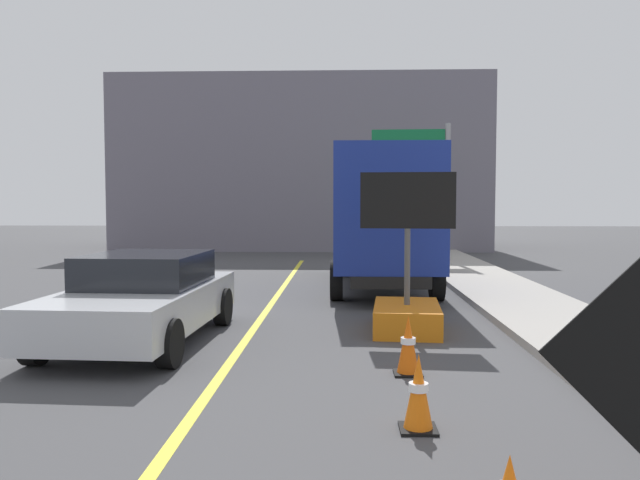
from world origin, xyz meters
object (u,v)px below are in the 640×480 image
object	(u,v)px
box_truck	(382,216)
highway_guide_sign	(425,168)
arrow_board_trailer	(407,303)
traffic_cone_mid_lane	(418,393)
pickup_car	(143,298)
traffic_cone_far_lane	(408,345)

from	to	relation	value
box_truck	highway_guide_sign	world-z (taller)	highway_guide_sign
arrow_board_trailer	traffic_cone_mid_lane	size ratio (longest dim) A/B	3.63
arrow_board_trailer	highway_guide_sign	distance (m)	12.47
arrow_board_trailer	highway_guide_sign	bearing A→B (deg)	81.22
pickup_car	traffic_cone_mid_lane	size ratio (longest dim) A/B	6.12
box_truck	pickup_car	world-z (taller)	box_truck
arrow_board_trailer	traffic_cone_mid_lane	distance (m)	4.75
box_truck	traffic_cone_far_lane	size ratio (longest dim) A/B	9.49
box_truck	traffic_cone_far_lane	world-z (taller)	box_truck
pickup_car	highway_guide_sign	xyz separation A→B (m)	(6.08, 12.97, 2.73)
highway_guide_sign	traffic_cone_far_lane	distance (m)	15.19
box_truck	pickup_car	distance (m)	7.57
highway_guide_sign	traffic_cone_far_lane	size ratio (longest dim) A/B	6.53
box_truck	highway_guide_sign	xyz separation A→B (m)	(1.96, 6.72, 1.58)
traffic_cone_mid_lane	box_truck	bearing A→B (deg)	88.52
pickup_car	traffic_cone_far_lane	world-z (taller)	pickup_car
highway_guide_sign	arrow_board_trailer	bearing A→B (deg)	-98.78
pickup_car	traffic_cone_mid_lane	xyz separation A→B (m)	(3.86, -3.74, -0.33)
traffic_cone_mid_lane	traffic_cone_far_lane	world-z (taller)	traffic_cone_far_lane
arrow_board_trailer	traffic_cone_mid_lane	world-z (taller)	arrow_board_trailer
traffic_cone_far_lane	traffic_cone_mid_lane	bearing A→B (deg)	-93.07
highway_guide_sign	traffic_cone_mid_lane	xyz separation A→B (m)	(-2.22, -16.71, -3.06)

